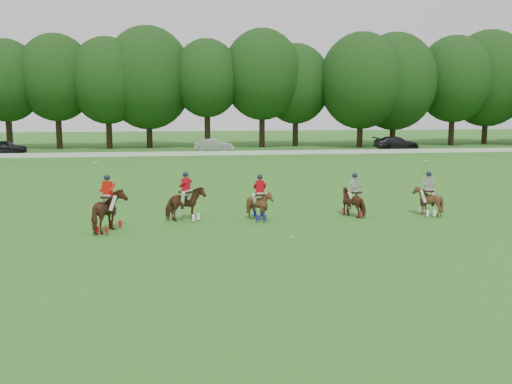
{
  "coord_description": "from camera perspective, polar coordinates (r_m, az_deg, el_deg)",
  "views": [
    {
      "loc": [
        -3.45,
        -20.88,
        5.36
      ],
      "look_at": [
        -0.06,
        4.2,
        1.4
      ],
      "focal_mm": 40.0,
      "sensor_mm": 36.0,
      "label": 1
    }
  ],
  "objects": [
    {
      "name": "polo_ball",
      "position": [
        22.94,
        3.63,
        -4.52
      ],
      "size": [
        0.09,
        0.09,
        0.09
      ],
      "primitive_type": "sphere",
      "color": "white",
      "rests_on": "ground"
    },
    {
      "name": "polo_red_b",
      "position": [
        26.34,
        -7.01,
        -1.14
      ],
      "size": [
        1.98,
        2.01,
        2.25
      ],
      "color": "#452712",
      "rests_on": "ground"
    },
    {
      "name": "car_left",
      "position": [
        66.13,
        -23.8,
        4.15
      ],
      "size": [
        4.52,
        2.09,
        1.5
      ],
      "primitive_type": "imported",
      "rotation": [
        0.0,
        0.0,
        1.64
      ],
      "color": "black",
      "rests_on": "ground"
    },
    {
      "name": "polo_red_a",
      "position": [
        24.62,
        -14.55,
        -1.87
      ],
      "size": [
        1.56,
        2.23,
        2.95
      ],
      "color": "#452712",
      "rests_on": "ground"
    },
    {
      "name": "ground",
      "position": [
        21.83,
        1.65,
        -5.32
      ],
      "size": [
        180.0,
        180.0,
        0.0
      ],
      "primitive_type": "plane",
      "color": "#2D611B",
      "rests_on": "ground"
    },
    {
      "name": "polo_stripe_b",
      "position": [
        28.51,
        16.78,
        -0.79
      ],
      "size": [
        1.21,
        1.34,
        2.67
      ],
      "color": "#452712",
      "rests_on": "ground"
    },
    {
      "name": "car_right",
      "position": [
        68.29,
        13.86,
        4.78
      ],
      "size": [
        5.28,
        2.21,
        1.52
      ],
      "primitive_type": "imported",
      "rotation": [
        0.0,
        0.0,
        1.56
      ],
      "color": "black",
      "rests_on": "ground"
    },
    {
      "name": "car_mid",
      "position": [
        63.66,
        -4.24,
        4.69
      ],
      "size": [
        4.38,
        1.67,
        1.43
      ],
      "primitive_type": "imported",
      "rotation": [
        0.0,
        0.0,
        1.53
      ],
      "color": "#A6A7AC",
      "rests_on": "ground"
    },
    {
      "name": "polo_red_c",
      "position": [
        26.18,
        0.39,
        -1.25
      ],
      "size": [
        1.16,
        1.3,
        2.13
      ],
      "color": "#452712",
      "rests_on": "ground"
    },
    {
      "name": "polo_stripe_a",
      "position": [
        27.55,
        9.79,
        -0.9
      ],
      "size": [
        1.5,
        1.72,
        2.08
      ],
      "color": "#452712",
      "rests_on": "ground"
    },
    {
      "name": "boundary_rail",
      "position": [
        59.2,
        -4.33,
        3.89
      ],
      "size": [
        120.0,
        0.1,
        0.44
      ],
      "primitive_type": "cube",
      "color": "white",
      "rests_on": "ground"
    },
    {
      "name": "tree_line",
      "position": [
        69.08,
        -4.7,
        11.25
      ],
      "size": [
        117.98,
        14.32,
        14.75
      ],
      "color": "black",
      "rests_on": "ground"
    }
  ]
}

